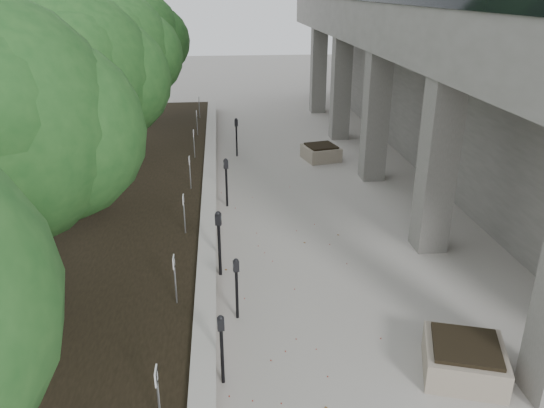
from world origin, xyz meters
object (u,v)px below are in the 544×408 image
parking_meter_3 (237,289)px  planter_back (321,152)px  parking_meter_5 (237,137)px  parking_meter_4 (226,183)px  crabapple_tree_3 (78,107)px  crabapple_tree_4 (115,75)px  crabapple_tree_5 (136,57)px  planter_front (464,359)px  parking_meter_1 (222,350)px  parking_meter_2 (219,244)px

parking_meter_3 → planter_back: size_ratio=1.08×
parking_meter_5 → planter_back: (3.00, -0.71, -0.44)m
parking_meter_4 → crabapple_tree_3: bearing=-178.7°
crabapple_tree_4 → crabapple_tree_3: bearing=-90.0°
crabapple_tree_5 → parking_meter_4: (3.47, -8.96, -2.41)m
planter_back → crabapple_tree_3: bearing=-143.5°
crabapple_tree_3 → planter_front: bearing=-42.1°
crabapple_tree_3 → crabapple_tree_4: same height
crabapple_tree_4 → parking_meter_1: size_ratio=4.36×
parking_meter_4 → planter_front: parking_meter_4 is taller
parking_meter_4 → parking_meter_5: size_ratio=1.00×
crabapple_tree_4 → planter_back: crabapple_tree_4 is taller
parking_meter_3 → parking_meter_1: bearing=-109.5°
parking_meter_1 → crabapple_tree_5: bearing=97.6°
parking_meter_1 → planter_back: size_ratio=1.07×
crabapple_tree_5 → crabapple_tree_4: bearing=-90.0°
crabapple_tree_5 → parking_meter_4: 9.90m
parking_meter_3 → parking_meter_2: bearing=90.4°
parking_meter_1 → planter_front: parking_meter_1 is taller
crabapple_tree_5 → parking_meter_1: 16.76m
parking_meter_2 → parking_meter_3: (0.31, -1.65, -0.12)m
crabapple_tree_4 → parking_meter_2: size_ratio=3.63×
crabapple_tree_4 → parking_meter_4: size_ratio=3.84×
parking_meter_3 → parking_meter_5: (0.37, 10.34, 0.08)m
parking_meter_5 → crabapple_tree_3: bearing=-126.7°
crabapple_tree_4 → parking_meter_3: bearing=-69.5°
crabapple_tree_3 → parking_meter_3: bearing=-51.7°
parking_meter_5 → planter_front: (3.18, -12.25, -0.43)m
parking_meter_1 → parking_meter_5: (0.66, 12.09, 0.09)m
parking_meter_2 → planter_front: bearing=-32.3°
parking_meter_2 → parking_meter_3: parking_meter_2 is taller
crabapple_tree_5 → planter_back: crabapple_tree_5 is taller
parking_meter_4 → parking_meter_2: bearing=-108.6°
parking_meter_4 → planter_back: 5.37m
parking_meter_4 → planter_back: size_ratio=1.22×
crabapple_tree_3 → planter_front: (7.11, -6.41, -2.83)m
parking_meter_3 → planter_front: 4.05m
parking_meter_4 → planter_back: parking_meter_4 is taller
crabapple_tree_3 → crabapple_tree_5: bearing=90.0°
crabapple_tree_3 → parking_meter_2: 4.93m
parking_meter_2 → parking_meter_4: 3.89m
crabapple_tree_3 → planter_back: size_ratio=4.68×
parking_meter_1 → parking_meter_5: size_ratio=0.88×
crabapple_tree_5 → planter_front: crabapple_tree_5 is taller
crabapple_tree_5 → crabapple_tree_3: bearing=-90.0°
crabapple_tree_4 → parking_meter_2: bearing=-67.5°
planter_back → planter_front: bearing=-89.1°
parking_meter_1 → parking_meter_3: (0.29, 1.75, 0.00)m
parking_meter_1 → parking_meter_5: bearing=83.1°
crabapple_tree_5 → parking_meter_5: crabapple_tree_5 is taller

